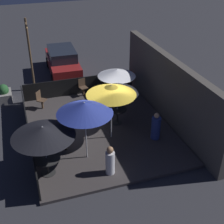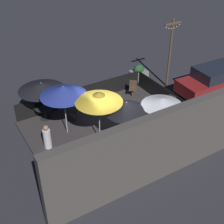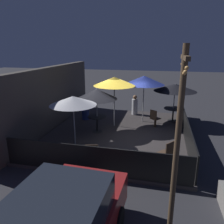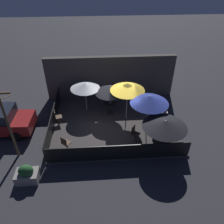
{
  "view_description": "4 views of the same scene",
  "coord_description": "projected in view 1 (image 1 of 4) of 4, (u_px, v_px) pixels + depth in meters",
  "views": [
    {
      "loc": [
        11.42,
        -3.16,
        7.9
      ],
      "look_at": [
        0.8,
        0.35,
        1.36
      ],
      "focal_mm": 50.0,
      "sensor_mm": 36.0,
      "label": 1
    },
    {
      "loc": [
        6.06,
        10.14,
        9.06
      ],
      "look_at": [
        -0.19,
        -0.29,
        0.98
      ],
      "focal_mm": 50.0,
      "sensor_mm": 36.0,
      "label": 2
    },
    {
      "loc": [
        -9.47,
        -1.94,
        3.97
      ],
      "look_at": [
        -0.92,
        0.03,
        1.37
      ],
      "focal_mm": 35.0,
      "sensor_mm": 36.0,
      "label": 3
    },
    {
      "loc": [
        -0.85,
        -10.7,
        8.61
      ],
      "look_at": [
        -0.14,
        -0.34,
        1.13
      ],
      "focal_mm": 35.0,
      "sensor_mm": 36.0,
      "label": 4
    }
  ],
  "objects": [
    {
      "name": "light_post",
      "position": [
        30.0,
        52.0,
        16.72
      ],
      "size": [
        1.1,
        0.12,
        4.05
      ],
      "color": "brown",
      "rests_on": "ground_plane"
    },
    {
      "name": "planter_box",
      "position": [
        4.0,
        94.0,
        16.48
      ],
      "size": [
        1.04,
        0.73,
        0.95
      ],
      "color": "gray",
      "rests_on": "ground_plane"
    },
    {
      "name": "dining_table_1",
      "position": [
        47.0,
        161.0,
        11.27
      ],
      "size": [
        1.0,
        1.0,
        0.71
      ],
      "color": "black",
      "rests_on": "patio_deck"
    },
    {
      "name": "patio_umbrella_4",
      "position": [
        111.0,
        90.0,
        12.42
      ],
      "size": [
        2.05,
        2.05,
        2.49
      ],
      "color": "#B2B2B7",
      "rests_on": "patio_deck"
    },
    {
      "name": "patio_chair_0",
      "position": [
        66.0,
        139.0,
        12.59
      ],
      "size": [
        0.56,
        0.56,
        0.91
      ],
      "rotation": [
        0.0,
        0.0,
        -0.64
      ],
      "color": "#4C3828",
      "rests_on": "patio_deck"
    },
    {
      "name": "dining_table_0",
      "position": [
        117.0,
        112.0,
        14.23
      ],
      "size": [
        0.85,
        0.85,
        0.76
      ],
      "color": "black",
      "rests_on": "patio_deck"
    },
    {
      "name": "fence_front",
      "position": [
        29.0,
        131.0,
        13.07
      ],
      "size": [
        7.25,
        0.05,
        0.95
      ],
      "color": "black",
      "rests_on": "patio_deck"
    },
    {
      "name": "fence_side_left",
      "position": [
        80.0,
        86.0,
        16.92
      ],
      "size": [
        0.05,
        6.04,
        0.95
      ],
      "color": "black",
      "rests_on": "patio_deck"
    },
    {
      "name": "patron_0",
      "position": [
        156.0,
        127.0,
        13.24
      ],
      "size": [
        0.52,
        0.52,
        1.23
      ],
      "rotation": [
        0.0,
        0.0,
        5.86
      ],
      "color": "navy",
      "rests_on": "patio_deck"
    },
    {
      "name": "ground_plane",
      "position": [
        99.0,
        130.0,
        14.21
      ],
      "size": [
        60.0,
        60.0,
        0.0
      ],
      "primitive_type": "plane",
      "color": "#2D2D33"
    },
    {
      "name": "patio_umbrella_2",
      "position": [
        85.0,
        108.0,
        11.24
      ],
      "size": [
        2.09,
        2.09,
        2.46
      ],
      "color": "#B2B2B7",
      "rests_on": "patio_deck"
    },
    {
      "name": "building_wall",
      "position": [
        168.0,
        90.0,
        14.34
      ],
      "size": [
        9.05,
        0.36,
        3.08
      ],
      "color": "#4C4742",
      "rests_on": "ground_plane"
    },
    {
      "name": "patio_deck",
      "position": [
        99.0,
        129.0,
        14.18
      ],
      "size": [
        7.45,
        6.24,
        0.12
      ],
      "color": "#383333",
      "rests_on": "ground_plane"
    },
    {
      "name": "patio_umbrella_3",
      "position": [
        117.0,
        73.0,
        15.0
      ],
      "size": [
        1.86,
        1.86,
        2.03
      ],
      "color": "#B2B2B7",
      "rests_on": "patio_deck"
    },
    {
      "name": "patio_chair_1",
      "position": [
        41.0,
        99.0,
        15.51
      ],
      "size": [
        0.56,
        0.56,
        0.92
      ],
      "rotation": [
        0.0,
        0.0,
        0.89
      ],
      "color": "#4C3828",
      "rests_on": "patio_deck"
    },
    {
      "name": "patio_chair_2",
      "position": [
        83.0,
        87.0,
        16.74
      ],
      "size": [
        0.49,
        0.49,
        0.94
      ],
      "rotation": [
        0.0,
        0.0,
        0.25
      ],
      "color": "#4C3828",
      "rests_on": "patio_deck"
    },
    {
      "name": "patio_umbrella_0",
      "position": [
        117.0,
        88.0,
        13.62
      ],
      "size": [
        1.9,
        1.9,
        2.06
      ],
      "color": "#B2B2B7",
      "rests_on": "patio_deck"
    },
    {
      "name": "patio_umbrella_1",
      "position": [
        43.0,
        132.0,
        10.63
      ],
      "size": [
        2.23,
        2.23,
        2.03
      ],
      "color": "#B2B2B7",
      "rests_on": "patio_deck"
    },
    {
      "name": "patron_1",
      "position": [
        110.0,
        161.0,
        11.3
      ],
      "size": [
        0.47,
        0.47,
        1.18
      ],
      "rotation": [
        0.0,
        0.0,
        1.0
      ],
      "color": "silver",
      "rests_on": "patio_deck"
    },
    {
      "name": "parked_car_0",
      "position": [
        62.0,
        61.0,
        19.44
      ],
      "size": [
        4.54,
        1.92,
        1.62
      ],
      "rotation": [
        0.0,
        0.0,
        -0.04
      ],
      "color": "maroon",
      "rests_on": "ground_plane"
    }
  ]
}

